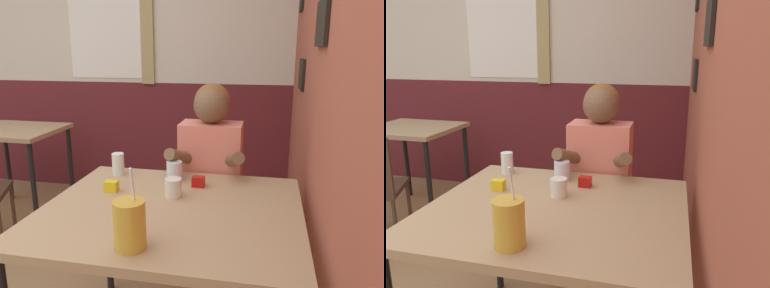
% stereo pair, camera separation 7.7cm
% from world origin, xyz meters
% --- Properties ---
extents(brick_wall_right, '(0.08, 4.46, 2.70)m').
position_xyz_m(brick_wall_right, '(1.53, 1.23, 1.35)').
color(brick_wall_right, '#9E4C38').
rests_on(brick_wall_right, ground_plane).
extents(back_wall, '(5.99, 0.09, 2.70)m').
position_xyz_m(back_wall, '(-0.01, 2.49, 1.36)').
color(back_wall, beige).
rests_on(back_wall, ground_plane).
extents(main_table, '(1.08, 0.94, 0.77)m').
position_xyz_m(main_table, '(0.91, 0.43, 0.71)').
color(main_table, tan).
rests_on(main_table, ground_plane).
extents(background_table, '(0.74, 0.64, 0.77)m').
position_xyz_m(background_table, '(-0.79, 1.72, 0.67)').
color(background_table, tan).
rests_on(background_table, ground_plane).
extents(person_seated, '(0.42, 0.40, 1.23)m').
position_xyz_m(person_seated, '(0.99, 1.02, 0.65)').
color(person_seated, '#EA7F6B').
rests_on(person_seated, ground_plane).
extents(cocktail_pitcher, '(0.11, 0.11, 0.29)m').
position_xyz_m(cocktail_pitcher, '(0.86, 0.08, 0.85)').
color(cocktail_pitcher, gold).
rests_on(cocktail_pitcher, main_table).
extents(glass_near_pitcher, '(0.08, 0.08, 0.10)m').
position_xyz_m(glass_near_pitcher, '(0.84, 0.76, 0.82)').
color(glass_near_pitcher, silver).
rests_on(glass_near_pitcher, main_table).
extents(glass_center, '(0.06, 0.06, 0.11)m').
position_xyz_m(glass_center, '(0.53, 0.79, 0.83)').
color(glass_center, silver).
rests_on(glass_center, main_table).
extents(glass_far_side, '(0.08, 0.08, 0.09)m').
position_xyz_m(glass_far_side, '(0.89, 0.55, 0.81)').
color(glass_far_side, silver).
rests_on(glass_far_side, main_table).
extents(condiment_ketchup, '(0.06, 0.04, 0.05)m').
position_xyz_m(condiment_ketchup, '(0.98, 0.70, 0.79)').
color(condiment_ketchup, '#B7140F').
rests_on(condiment_ketchup, main_table).
extents(condiment_mustard, '(0.06, 0.04, 0.05)m').
position_xyz_m(condiment_mustard, '(0.59, 0.55, 0.79)').
color(condiment_mustard, yellow).
rests_on(condiment_mustard, main_table).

